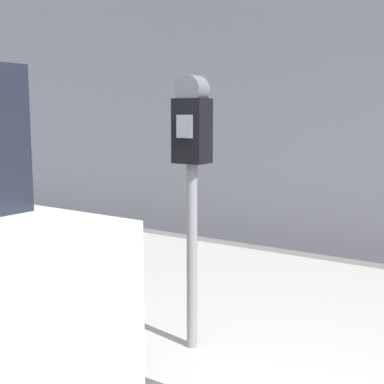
{
  "coord_description": "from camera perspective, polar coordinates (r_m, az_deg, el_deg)",
  "views": [
    {
      "loc": [
        1.29,
        -1.33,
        1.53
      ],
      "look_at": [
        -0.42,
        1.27,
        1.07
      ],
      "focal_mm": 50.0,
      "sensor_mm": 36.0,
      "label": 1
    }
  ],
  "objects": [
    {
      "name": "sidewalk",
      "position": [
        4.04,
        12.67,
        -13.2
      ],
      "size": [
        24.0,
        2.8,
        0.11
      ],
      "color": "#ADAAA3",
      "rests_on": "ground_plane"
    },
    {
      "name": "parking_meter",
      "position": [
        3.12,
        -0.0,
        3.89
      ],
      "size": [
        0.19,
        0.16,
        1.64
      ],
      "color": "gray",
      "rests_on": "sidewalk"
    }
  ]
}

